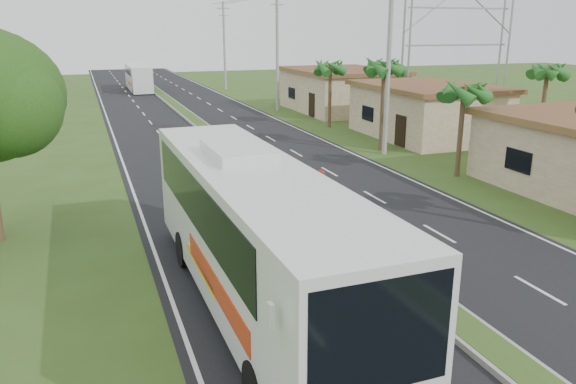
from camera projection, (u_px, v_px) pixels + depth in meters
name	position (u px, v px, depth m)	size (l,w,h in m)	color
ground	(437.00, 310.00, 15.24)	(180.00, 180.00, 0.00)	#374E1C
road_asphalt	(241.00, 157.00, 33.28)	(14.00, 160.00, 0.02)	black
median_strip	(241.00, 156.00, 33.25)	(1.20, 160.00, 0.18)	gray
lane_edge_left	(124.00, 167.00, 31.08)	(0.12, 160.00, 0.01)	silver
lane_edge_right	(343.00, 150.00, 35.48)	(0.12, 160.00, 0.01)	silver
shop_mid	(426.00, 111.00, 39.17)	(7.60, 10.60, 3.67)	tan
shop_far	(341.00, 90.00, 51.77)	(8.60, 11.60, 3.82)	tan
palm_verge_b	(464.00, 91.00, 27.93)	(2.40, 2.40, 5.05)	#473321
palm_verge_c	(384.00, 67.00, 33.83)	(2.40, 2.40, 5.85)	#473321
palm_verge_d	(330.00, 67.00, 42.28)	(2.40, 2.40, 5.25)	#473321
palm_behind_shop	(548.00, 71.00, 33.14)	(2.40, 2.40, 5.65)	#473321
utility_pole_b	(389.00, 48.00, 32.51)	(3.20, 0.28, 12.00)	gray
utility_pole_c	(277.00, 48.00, 50.72)	(1.60, 0.28, 11.00)	gray
utility_pole_d	(224.00, 45.00, 68.82)	(1.60, 0.28, 10.50)	gray
billboard_lattice	(458.00, 35.00, 47.62)	(10.18, 1.18, 12.07)	gray
coach_bus_main	(253.00, 226.00, 14.76)	(2.98, 13.31, 4.29)	silver
coach_bus_far	(138.00, 76.00, 68.41)	(2.36, 10.58, 3.08)	white
motorcyclist	(319.00, 210.00, 20.88)	(1.88, 0.54, 2.42)	black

